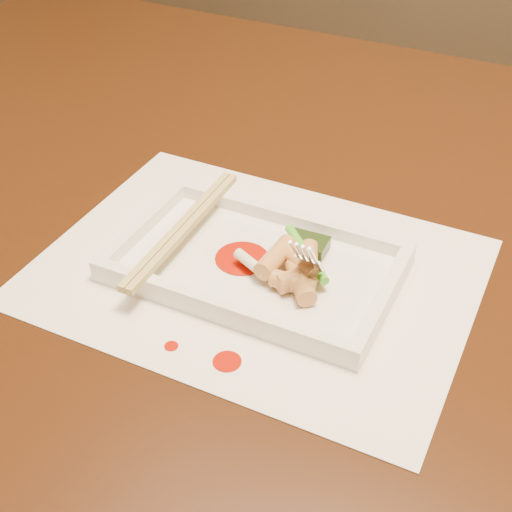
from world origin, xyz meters
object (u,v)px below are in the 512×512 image
at_px(placemat, 256,272).
at_px(fork, 339,208).
at_px(chopstick_a, 179,227).
at_px(table, 281,261).
at_px(plate_base, 256,268).

relative_size(placemat, fork, 2.86).
height_order(placemat, fork, fork).
relative_size(chopstick_a, fork, 1.46).
relative_size(placemat, chopstick_a, 1.96).
xyz_separation_m(table, plate_base, (0.04, -0.14, 0.11)).
distance_m(table, plate_base, 0.18).
height_order(chopstick_a, fork, fork).
xyz_separation_m(table, fork, (0.11, -0.12, 0.18)).
height_order(placemat, plate_base, plate_base).
bearing_deg(chopstick_a, placemat, 0.00).
bearing_deg(plate_base, fork, 14.42).
distance_m(placemat, chopstick_a, 0.09).
height_order(placemat, chopstick_a, chopstick_a).
xyz_separation_m(placemat, chopstick_a, (-0.08, 0.00, 0.03)).
bearing_deg(fork, chopstick_a, -173.25).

